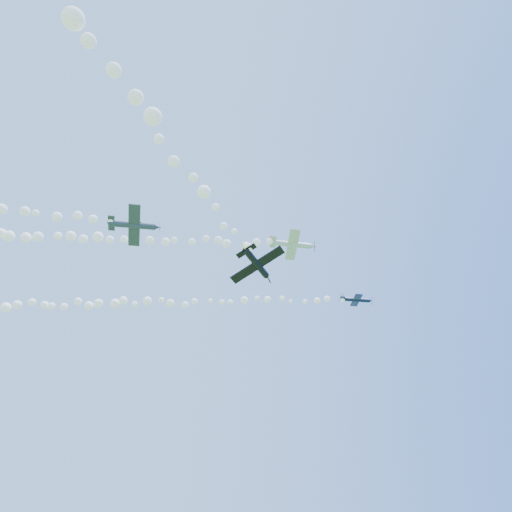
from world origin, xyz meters
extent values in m
cylinder|color=silver|center=(10.59, -5.41, 49.65)|extent=(6.66, 2.46, 1.46)
cone|color=silver|center=(14.09, -6.00, 49.36)|extent=(1.02, 1.04, 0.94)
cone|color=#AD1B13|center=(14.58, -6.08, 49.32)|extent=(0.42, 0.38, 0.33)
cube|color=black|center=(14.45, -6.06, 49.33)|extent=(0.22, 0.34, 2.08)
cube|color=silver|center=(10.85, -5.45, 49.50)|extent=(3.01, 8.25, 0.87)
cube|color=silver|center=(7.69, -4.93, 49.95)|extent=(1.41, 2.96, 0.37)
cube|color=#AD1B13|center=(7.65, -4.97, 50.55)|extent=(1.13, 0.38, 1.40)
sphere|color=black|center=(11.54, -5.60, 49.99)|extent=(0.96, 0.97, 0.91)
cylinder|color=#0D173B|center=(26.33, 5.44, 48.33)|extent=(5.01, 3.27, 1.25)
cone|color=#0D173B|center=(29.09, 4.74, 48.05)|extent=(0.95, 0.93, 0.78)
cone|color=silver|center=(29.48, 4.65, 48.01)|extent=(0.37, 0.35, 0.28)
cube|color=black|center=(29.37, 4.67, 48.02)|extent=(0.12, 0.60, 1.64)
cube|color=#0D173B|center=(26.54, 5.41, 48.21)|extent=(2.97, 6.41, 1.98)
cube|color=#0D173B|center=(24.03, 6.00, 48.60)|extent=(1.32, 2.33, 0.75)
cube|color=silver|center=(23.97, 5.88, 49.07)|extent=(0.86, 0.58, 1.12)
sphere|color=black|center=(27.06, 5.16, 48.58)|extent=(0.79, 0.92, 0.84)
cylinder|color=#313748|center=(-14.18, -9.39, 44.69)|extent=(6.41, 1.35, 1.47)
cone|color=#313748|center=(-10.78, -9.42, 45.01)|extent=(0.87, 0.89, 0.91)
cone|color=navy|center=(-10.31, -9.42, 45.06)|extent=(0.36, 0.32, 0.32)
cube|color=black|center=(-10.43, -9.42, 45.05)|extent=(0.24, 0.31, 2.00)
cube|color=#313748|center=(-13.90, -9.40, 44.59)|extent=(1.70, 7.77, 0.93)
cube|color=#313748|center=(-17.01, -9.37, 44.48)|extent=(0.94, 2.74, 0.39)
cube|color=navy|center=(-17.14, -9.32, 45.05)|extent=(1.11, 0.21, 1.35)
sphere|color=black|center=(-13.32, -9.36, 45.17)|extent=(0.83, 0.82, 0.88)
cylinder|color=black|center=(2.11, -16.66, 34.83)|extent=(2.62, 5.80, 1.13)
cone|color=black|center=(4.06, -14.20, 35.01)|extent=(0.97, 0.92, 0.82)
cone|color=gold|center=(4.33, -13.86, 35.03)|extent=(0.36, 0.37, 0.29)
cube|color=black|center=(4.26, -13.95, 35.03)|extent=(0.68, 0.44, 1.77)
cube|color=black|center=(2.30, -16.49, 34.74)|extent=(6.12, 5.45, 2.66)
cube|color=black|center=(0.47, -18.69, 34.73)|extent=(2.35, 2.16, 0.98)
cube|color=gold|center=(0.27, -18.66, 35.22)|extent=(0.98, 0.97, 1.17)
sphere|color=black|center=(2.51, -15.95, 35.22)|extent=(1.15, 1.08, 0.93)
camera|label=1|loc=(-6.73, -55.03, 2.00)|focal=30.00mm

